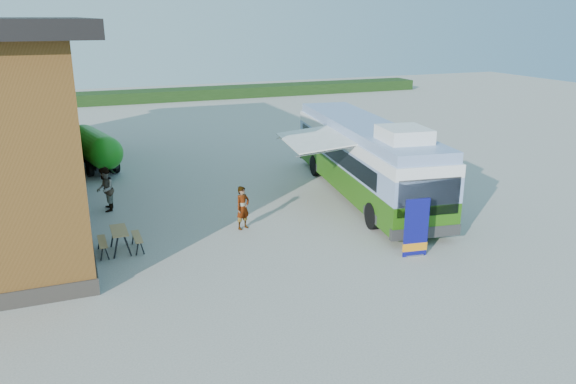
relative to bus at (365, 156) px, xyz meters
name	(u,v)px	position (x,y,z in m)	size (l,w,h in m)	color
ground	(308,260)	(-5.00, -5.48, -1.78)	(100.00, 100.00, 0.00)	#BCB7AD
hedge	(229,92)	(3.00, 32.52, -1.28)	(40.00, 3.00, 1.00)	#264419
bus	(365,156)	(0.00, 0.00, 0.00)	(4.17, 12.36, 3.73)	#327313
awning	(320,138)	(-2.11, 0.01, 0.94)	(3.13, 4.48, 0.52)	white
banner	(416,233)	(-1.62, -6.46, -0.97)	(0.86, 0.26, 1.99)	navy
picnic_table	(119,235)	(-10.60, -2.56, -1.19)	(1.40, 1.25, 0.79)	tan
person_a	(243,208)	(-6.14, -1.99, -0.96)	(0.60, 0.39, 1.63)	#999999
person_b	(105,189)	(-10.70, 1.95, -0.88)	(0.88, 0.69, 1.81)	#999999
slurry_tanker	(95,147)	(-10.70, 8.79, -0.59)	(2.50, 5.48, 2.07)	#1F921A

